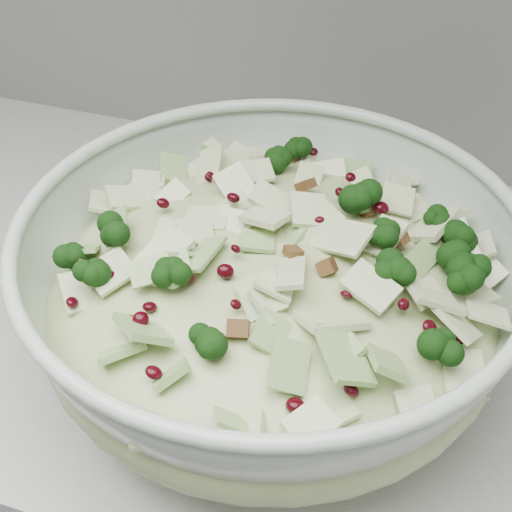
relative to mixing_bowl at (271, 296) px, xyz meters
The scene contains 3 objects.
counter 0.60m from the mixing_bowl, 158.84° to the left, with size 3.60×0.60×0.90m, color silver.
mixing_bowl is the anchor object (origin of this frame).
salad 0.03m from the mixing_bowl, 75.96° to the right, with size 0.41×0.41×0.17m.
Camera 1 is at (0.38, 1.18, 1.40)m, focal length 50.00 mm.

